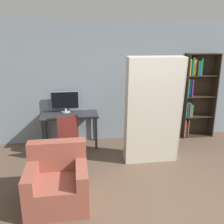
{
  "coord_description": "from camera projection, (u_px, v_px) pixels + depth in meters",
  "views": [
    {
      "loc": [
        -1.28,
        -2.55,
        2.28
      ],
      "look_at": [
        -0.65,
        1.65,
        1.05
      ],
      "focal_mm": 40.0,
      "sensor_mm": 36.0,
      "label": 1
    }
  ],
  "objects": [
    {
      "name": "wall_back",
      "position": [
        131.0,
        82.0,
        5.74
      ],
      "size": [
        8.0,
        0.06,
        2.7
      ],
      "color": "gray",
      "rests_on": "ground"
    },
    {
      "name": "mattress_near",
      "position": [
        153.0,
        112.0,
        4.59
      ],
      "size": [
        1.02,
        0.4,
        2.02
      ],
      "color": "beige",
      "rests_on": "ground"
    },
    {
      "name": "monitor",
      "position": [
        65.0,
        101.0,
        5.48
      ],
      "size": [
        0.61,
        0.2,
        0.47
      ],
      "color": "#B7B7BC",
      "rests_on": "desk"
    },
    {
      "name": "office_chair",
      "position": [
        70.0,
        147.0,
        4.64
      ],
      "size": [
        0.53,
        0.53,
        0.92
      ],
      "color": "#4C4C51",
      "rests_on": "ground"
    },
    {
      "name": "ground_plane",
      "position": [
        181.0,
        222.0,
        3.24
      ],
      "size": [
        16.0,
        16.0,
        0.0
      ],
      "primitive_type": "plane",
      "color": "brown"
    },
    {
      "name": "bookshelf",
      "position": [
        195.0,
        94.0,
        5.91
      ],
      "size": [
        0.76,
        0.29,
        1.99
      ],
      "color": "#2D2319",
      "rests_on": "ground"
    },
    {
      "name": "desk",
      "position": [
        70.0,
        119.0,
        5.41
      ],
      "size": [
        1.22,
        0.62,
        0.73
      ],
      "color": "#2D2D33",
      "rests_on": "ground"
    },
    {
      "name": "armchair",
      "position": [
        58.0,
        182.0,
        3.58
      ],
      "size": [
        0.85,
        0.8,
        0.85
      ],
      "color": "#934C3D",
      "rests_on": "ground"
    }
  ]
}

